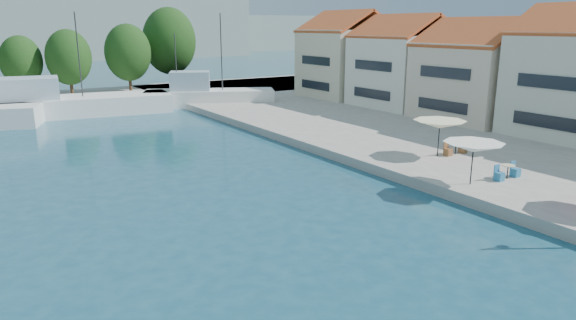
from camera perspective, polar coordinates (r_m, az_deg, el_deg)
quay_right at (r=44.94m, az=21.40°, el=3.14°), size 32.00×92.00×0.60m
quay_far at (r=63.45m, az=-27.22°, el=5.63°), size 90.00×16.00×0.60m
hill_east at (r=183.76m, az=-16.14°, el=13.34°), size 140.00×40.00×12.00m
building_04 at (r=47.70m, az=20.44°, el=9.58°), size 9.00×8.80×9.20m
building_05 at (r=53.57m, az=12.69°, el=10.86°), size 8.40×8.80×9.70m
building_06 at (r=60.22m, az=6.51°, el=11.73°), size 9.00×8.80×10.20m
trawler_03 at (r=54.74m, az=-24.49°, el=5.56°), size 21.23×8.15×10.20m
trawler_04 at (r=56.66m, az=-9.02°, el=6.96°), size 13.94×9.07×10.20m
tree_05 at (r=67.29m, az=-27.54°, el=9.71°), size 4.66×4.66×6.89m
tree_06 at (r=65.76m, az=-23.21°, el=10.45°), size 5.12×5.12×7.58m
tree_07 at (r=67.09m, az=-17.36°, el=11.32°), size 5.54×5.54×8.20m
tree_08 at (r=71.38m, az=-13.05°, el=12.75°), size 6.97×6.97×10.32m
umbrella_white at (r=27.61m, az=19.92°, el=1.35°), size 3.07×3.07×2.20m
umbrella_cream at (r=33.00m, az=16.51°, el=3.82°), size 3.24×3.24×2.28m
cafe_table_02 at (r=29.70m, az=23.19°, el=-1.40°), size 1.82×0.70×0.76m
cafe_table_03 at (r=34.21m, az=18.12°, el=1.08°), size 1.82×0.70×0.76m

